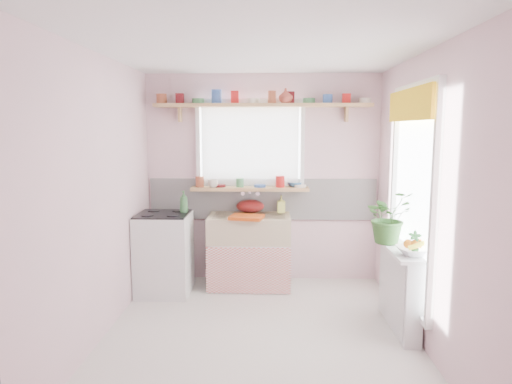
{
  "coord_description": "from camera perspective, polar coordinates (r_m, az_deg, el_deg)",
  "views": [
    {
      "loc": [
        0.09,
        -3.91,
        1.85
      ],
      "look_at": [
        -0.05,
        0.55,
        1.23
      ],
      "focal_mm": 32.0,
      "sensor_mm": 36.0,
      "label": 1
    }
  ],
  "objects": [
    {
      "name": "jade_plant",
      "position": [
        4.48,
        16.24,
        -2.98
      ],
      "size": [
        0.57,
        0.53,
        0.51
      ],
      "primitive_type": "imported",
      "rotation": [
        0.0,
        0.0,
        0.36
      ],
      "color": "#316227",
      "rests_on": "radiator_ledge"
    },
    {
      "name": "room",
      "position": [
        4.83,
        8.57,
        2.12
      ],
      "size": [
        3.2,
        3.2,
        3.2
      ],
      "color": "silver",
      "rests_on": "ground"
    },
    {
      "name": "shelf_crockery",
      "position": [
        5.39,
        0.37,
        11.57
      ],
      "size": [
        2.47,
        0.11,
        0.12
      ],
      "color": "#A55133",
      "rests_on": "pine_shelf"
    },
    {
      "name": "sill_cup",
      "position": [
        5.41,
        -5.39,
        1.04
      ],
      "size": [
        0.15,
        0.15,
        0.09
      ],
      "primitive_type": "imported",
      "rotation": [
        0.0,
        0.0,
        0.32
      ],
      "color": "beige",
      "rests_on": "windowsill"
    },
    {
      "name": "soap_bottle_sink",
      "position": [
        5.48,
        3.17,
        -1.52
      ],
      "size": [
        0.09,
        0.1,
        0.2
      ],
      "primitive_type": "imported",
      "rotation": [
        0.0,
        0.0,
        0.02
      ],
      "color": "#CED65F",
      "rests_on": "sink_unit"
    },
    {
      "name": "pine_shelf",
      "position": [
        5.39,
        0.84,
        10.78
      ],
      "size": [
        2.52,
        0.24,
        0.04
      ],
      "primitive_type": "cube",
      "color": "tan",
      "rests_on": "room"
    },
    {
      "name": "shelf_vase",
      "position": [
        5.33,
        3.73,
        11.91
      ],
      "size": [
        0.18,
        0.18,
        0.17
      ],
      "primitive_type": "imported",
      "rotation": [
        0.0,
        0.0,
        -0.13
      ],
      "color": "#953B2D",
      "rests_on": "pine_shelf"
    },
    {
      "name": "sink_unit",
      "position": [
        5.4,
        -0.84,
        -7.32
      ],
      "size": [
        0.95,
        0.65,
        1.11
      ],
      "color": "white",
      "rests_on": "ground"
    },
    {
      "name": "cooker_bottle",
      "position": [
        5.19,
        -9.02,
        -1.19
      ],
      "size": [
        0.12,
        0.12,
        0.25
      ],
      "primitive_type": "imported",
      "rotation": [
        0.0,
        0.0,
        -0.26
      ],
      "color": "#3B7640",
      "rests_on": "cooker"
    },
    {
      "name": "colander",
      "position": [
        5.49,
        -0.72,
        -1.77
      ],
      "size": [
        0.45,
        0.45,
        0.15
      ],
      "primitive_type": "ellipsoid",
      "rotation": [
        0.0,
        0.0,
        -0.43
      ],
      "color": "#601010",
      "rests_on": "sink_unit"
    },
    {
      "name": "sill_crockery",
      "position": [
        5.43,
        -1.29,
        1.19
      ],
      "size": [
        1.35,
        0.11,
        0.12
      ],
      "color": "#A55133",
      "rests_on": "windowsill"
    },
    {
      "name": "radiator_ledge",
      "position": [
        4.52,
        17.52,
        -11.21
      ],
      "size": [
        0.22,
        0.95,
        0.78
      ],
      "color": "white",
      "rests_on": "ground"
    },
    {
      "name": "sill_bowl",
      "position": [
        5.5,
        4.84,
        0.95
      ],
      "size": [
        0.19,
        0.19,
        0.05
      ],
      "primitive_type": "imported",
      "rotation": [
        0.0,
        0.0,
        0.14
      ],
      "color": "#2D6093",
      "rests_on": "windowsill"
    },
    {
      "name": "fruit",
      "position": [
        4.16,
        19.27,
        -6.16
      ],
      "size": [
        0.2,
        0.14,
        0.1
      ],
      "color": "orange",
      "rests_on": "fruit_bowl"
    },
    {
      "name": "fruit_bowl",
      "position": [
        4.17,
        19.18,
        -6.99
      ],
      "size": [
        0.34,
        0.34,
        0.07
      ],
      "primitive_type": "imported",
      "rotation": [
        0.0,
        0.0,
        0.15
      ],
      "color": "white",
      "rests_on": "radiator_ledge"
    },
    {
      "name": "windowsill",
      "position": [
        5.44,
        -0.76,
        0.41
      ],
      "size": [
        1.4,
        0.22,
        0.04
      ],
      "primitive_type": "cube",
      "color": "tan",
      "rests_on": "room"
    },
    {
      "name": "cooker",
      "position": [
        5.29,
        -11.4,
        -7.49
      ],
      "size": [
        0.58,
        0.58,
        0.93
      ],
      "color": "white",
      "rests_on": "ground"
    },
    {
      "name": "dish_tray",
      "position": [
        5.11,
        -1.19,
        -3.17
      ],
      "size": [
        0.41,
        0.34,
        0.04
      ],
      "primitive_type": "cube",
      "rotation": [
        0.0,
        0.0,
        -0.2
      ],
      "color": "#CC4D12",
      "rests_on": "sink_unit"
    },
    {
      "name": "herb_pot",
      "position": [
        4.15,
        19.23,
        -6.05
      ],
      "size": [
        0.13,
        0.1,
        0.21
      ],
      "primitive_type": "imported",
      "rotation": [
        0.0,
        0.0,
        -0.21
      ],
      "color": "#27622B",
      "rests_on": "radiator_ledge"
    }
  ]
}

